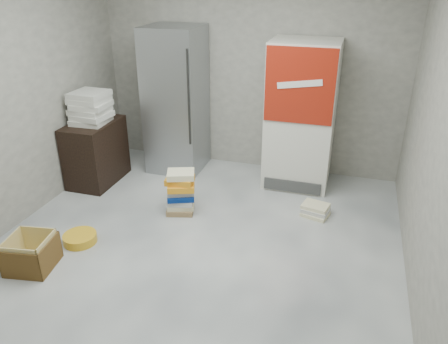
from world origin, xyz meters
name	(u,v)px	position (x,y,z in m)	size (l,w,h in m)	color
ground	(182,267)	(0.00, 0.00, 0.00)	(5.00, 5.00, 0.00)	silver
room_shell	(172,76)	(0.00, 0.00, 1.80)	(4.04, 5.04, 2.82)	#A7A296
steel_fridge	(176,101)	(-0.90, 2.13, 0.95)	(0.70, 0.72, 1.90)	#A6AAAE
coke_cooler	(301,115)	(0.75, 2.12, 0.90)	(0.80, 0.73, 1.80)	silver
wood_shelf	(96,152)	(-1.73, 1.40, 0.40)	(0.50, 0.80, 0.80)	black
supply_box_stack	(90,107)	(-1.72, 1.40, 0.99)	(0.45, 0.44, 0.39)	silver
phonebook_stack_main	(181,192)	(-0.39, 0.96, 0.25)	(0.38, 0.36, 0.51)	olive
phonebook_stack_side	(315,210)	(1.09, 1.33, 0.06)	(0.33, 0.32, 0.13)	beige
cardboard_box	(31,255)	(-1.34, -0.39, 0.13)	(0.46, 0.46, 0.32)	gold
bucket_lid	(80,238)	(-1.15, 0.09, 0.04)	(0.34, 0.34, 0.09)	gold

